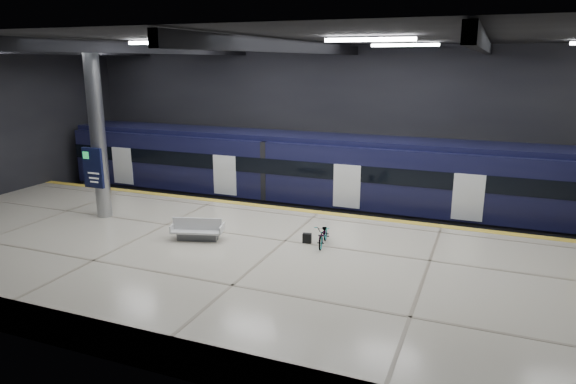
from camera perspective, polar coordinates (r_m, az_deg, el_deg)
The scene contains 10 objects.
ground at distance 19.55m, azimuth 0.81°, elevation -7.53°, with size 30.00×30.00×0.00m, color black.
room_shell at distance 18.20m, azimuth 0.87°, elevation 9.42°, with size 30.10×16.10×8.05m.
platform at distance 17.20m, azimuth -2.22°, elevation -8.72°, with size 30.00×11.00×1.10m, color beige.
safety_strip at distance 21.63m, azimuth 3.44°, elevation -2.26°, with size 30.00×0.40×0.01m, color yellow.
rails at distance 24.44m, azimuth 5.45°, elevation -2.83°, with size 30.00×1.52×0.16m.
train at distance 24.03m, azimuth 4.68°, elevation 1.77°, with size 29.40×2.84×3.79m.
bench at distance 18.58m, azimuth -10.00°, elevation -4.39°, with size 1.96×1.24×0.81m.
bicycle at distance 17.76m, azimuth 3.96°, elevation -4.74°, with size 0.52×1.48×0.78m, color #99999E.
pannier_bag at distance 18.01m, azimuth 2.13°, elevation -5.16°, with size 0.30×0.18×0.35m, color black.
info_column at distance 21.70m, azimuth -20.44°, elevation 5.99°, with size 0.90×0.78×6.90m.
Camera 1 is at (6.49, -16.92, 7.33)m, focal length 32.00 mm.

